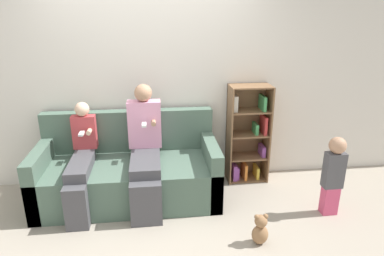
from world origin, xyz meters
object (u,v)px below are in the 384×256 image
(couch, at_px, (129,173))
(teddy_bear, at_px, (260,230))
(toddler_standing, at_px, (333,173))
(adult_seated, at_px, (145,147))
(child_seated, at_px, (81,161))
(bookshelf, at_px, (247,136))

(couch, bearing_deg, teddy_bear, -38.43)
(teddy_bear, bearing_deg, toddler_standing, 24.98)
(toddler_standing, bearing_deg, adult_seated, 165.78)
(couch, height_order, toddler_standing, couch)
(couch, distance_m, toddler_standing, 2.21)
(couch, distance_m, teddy_bear, 1.60)
(couch, xyz_separation_m, child_seated, (-0.49, -0.15, 0.25))
(child_seated, bearing_deg, couch, 16.86)
(adult_seated, distance_m, child_seated, 0.69)
(child_seated, bearing_deg, bookshelf, 13.61)
(toddler_standing, relative_size, teddy_bear, 2.76)
(toddler_standing, distance_m, bookshelf, 1.13)
(bookshelf, bearing_deg, adult_seated, -161.98)
(adult_seated, bearing_deg, toddler_standing, -14.22)
(toddler_standing, height_order, teddy_bear, toddler_standing)
(child_seated, bearing_deg, adult_seated, 5.06)
(child_seated, height_order, toddler_standing, child_seated)
(toddler_standing, height_order, bookshelf, bookshelf)
(couch, relative_size, bookshelf, 1.63)
(couch, xyz_separation_m, adult_seated, (0.20, -0.09, 0.35))
(adult_seated, height_order, toddler_standing, adult_seated)
(toddler_standing, xyz_separation_m, bookshelf, (-0.67, 0.90, 0.10))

